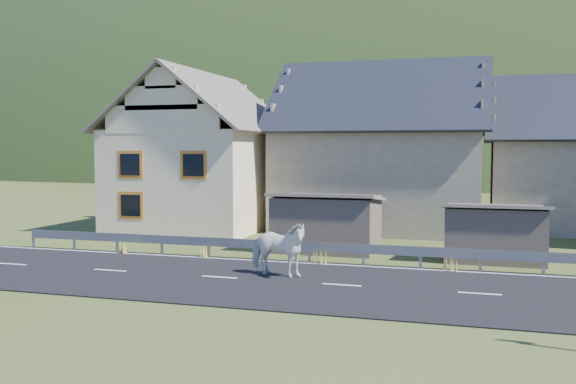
% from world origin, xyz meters
% --- Properties ---
extents(ground, '(160.00, 160.00, 0.00)m').
position_xyz_m(ground, '(0.00, 0.00, 0.00)').
color(ground, '#344319').
rests_on(ground, ground).
extents(road, '(60.00, 7.00, 0.04)m').
position_xyz_m(road, '(0.00, 0.00, 0.02)').
color(road, black).
rests_on(road, ground).
extents(lane_markings, '(60.00, 6.60, 0.01)m').
position_xyz_m(lane_markings, '(0.00, 0.00, 0.04)').
color(lane_markings, silver).
rests_on(lane_markings, road).
extents(guardrail, '(28.10, 0.09, 0.75)m').
position_xyz_m(guardrail, '(-0.00, 3.68, 0.56)').
color(guardrail, '#93969B').
rests_on(guardrail, ground).
extents(shed_left, '(4.30, 3.30, 2.40)m').
position_xyz_m(shed_left, '(-2.00, 6.50, 1.10)').
color(shed_left, brown).
rests_on(shed_left, ground).
extents(shed_right, '(3.80, 2.90, 2.20)m').
position_xyz_m(shed_right, '(4.50, 6.00, 1.00)').
color(shed_right, brown).
rests_on(shed_right, ground).
extents(house_cream, '(7.80, 9.80, 8.30)m').
position_xyz_m(house_cream, '(-10.00, 12.00, 4.36)').
color(house_cream, '#FEE6B8').
rests_on(house_cream, ground).
extents(house_stone_a, '(10.80, 9.80, 8.90)m').
position_xyz_m(house_stone_a, '(-1.00, 15.00, 4.63)').
color(house_stone_a, gray).
rests_on(house_stone_a, ground).
extents(mountain, '(440.00, 280.00, 260.00)m').
position_xyz_m(mountain, '(5.00, 180.00, -20.00)').
color(mountain, '#233E17').
rests_on(mountain, ground).
extents(conifer_patch, '(76.00, 50.00, 28.00)m').
position_xyz_m(conifer_patch, '(-55.00, 110.00, 6.00)').
color(conifer_patch, black).
rests_on(conifer_patch, ground).
extents(horse, '(1.30, 2.25, 1.79)m').
position_xyz_m(horse, '(-2.27, 0.72, 0.93)').
color(horse, white).
rests_on(horse, road).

